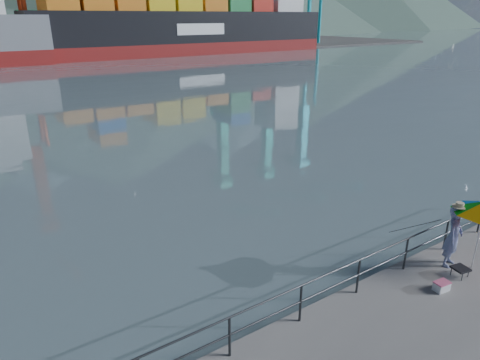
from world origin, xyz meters
name	(u,v)px	position (x,y,z in m)	size (l,w,h in m)	color
far_dock	(38,52)	(10.00, 93.00, 0.00)	(200.00, 40.00, 0.40)	#514F4C
guardrail	(331,288)	(0.00, 1.70, 0.52)	(22.00, 0.06, 1.03)	#2D3033
container_stacks	(158,34)	(36.57, 93.50, 2.91)	(58.00, 5.40, 7.80)	yellow
fisherman	(453,237)	(4.30, 1.11, 0.92)	(0.67, 0.44, 1.84)	#2B3C8F
folding_stool	(460,271)	(3.99, 0.59, 0.14)	(0.49, 0.49, 0.27)	black
cooler_bag	(442,287)	(2.94, 0.49, 0.11)	(0.40, 0.26, 0.23)	silver
fishing_rod	(409,252)	(3.94, 2.18, 0.00)	(0.02, 0.02, 2.24)	black
container_ship	(196,21)	(36.37, 74.58, 5.84)	(59.61, 9.94, 18.10)	maroon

